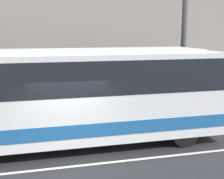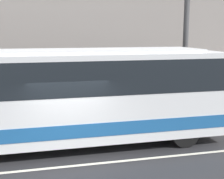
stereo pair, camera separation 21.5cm
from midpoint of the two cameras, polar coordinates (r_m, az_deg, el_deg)
The scene contains 6 objects.
ground_plane at distance 9.74m, azimuth -6.69°, elevation -13.75°, with size 60.00×60.00×0.00m, color #262628.
sidewalk at distance 14.98m, azimuth -9.36°, elevation -4.84°, with size 60.00×3.19×0.14m.
lane_stripe at distance 9.74m, azimuth -6.69°, elevation -13.73°, with size 54.00×0.14×0.01m.
transit_bus at distance 10.83m, azimuth -9.45°, elevation -0.68°, with size 11.86×2.49×3.40m.
utility_pole_near at distance 15.02m, azimuth 13.67°, elevation 8.00°, with size 0.25×0.25×6.56m.
pedestrian_waiting at distance 13.95m, azimuth -18.95°, elevation -3.02°, with size 0.36×0.36×1.58m.
Camera 2 is at (-0.91, -8.86, 3.98)m, focal length 50.00 mm.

